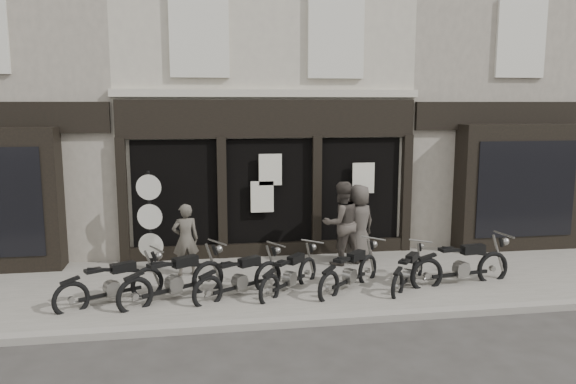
{
  "coord_description": "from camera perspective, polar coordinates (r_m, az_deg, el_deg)",
  "views": [
    {
      "loc": [
        -1.67,
        -10.38,
        3.83
      ],
      "look_at": [
        0.24,
        1.6,
        1.89
      ],
      "focal_mm": 35.0,
      "sensor_mm": 36.0,
      "label": 1
    }
  ],
  "objects": [
    {
      "name": "ground_plane",
      "position": [
        11.19,
        0.09,
        -10.95
      ],
      "size": [
        90.0,
        90.0,
        0.0
      ],
      "primitive_type": "plane",
      "color": "#2D2B28",
      "rests_on": "ground"
    },
    {
      "name": "pavement",
      "position": [
        12.01,
        -0.6,
        -9.23
      ],
      "size": [
        30.0,
        4.2,
        0.12
      ],
      "primitive_type": "cube",
      "color": "#66625A",
      "rests_on": "ground_plane"
    },
    {
      "name": "kerb",
      "position": [
        10.01,
        1.25,
        -13.02
      ],
      "size": [
        30.0,
        0.25,
        0.13
      ],
      "primitive_type": "cube",
      "color": "gray",
      "rests_on": "ground_plane"
    },
    {
      "name": "central_building",
      "position": [
        16.41,
        -3.25,
        9.93
      ],
      "size": [
        7.3,
        6.22,
        8.34
      ],
      "color": "#B7AF9C",
      "rests_on": "ground"
    },
    {
      "name": "neighbour_left",
      "position": [
        16.93,
        -25.41,
        8.92
      ],
      "size": [
        5.6,
        6.73,
        8.34
      ],
      "color": "gray",
      "rests_on": "ground"
    },
    {
      "name": "neighbour_right",
      "position": [
        18.14,
        17.44,
        9.33
      ],
      "size": [
        5.6,
        6.73,
        8.34
      ],
      "color": "gray",
      "rests_on": "ground"
    },
    {
      "name": "motorcycle_0",
      "position": [
        11.15,
        -17.44,
        -9.24
      ],
      "size": [
        1.94,
        1.28,
        1.02
      ],
      "rotation": [
        0.0,
        0.0,
        0.5
      ],
      "color": "black",
      "rests_on": "ground"
    },
    {
      "name": "motorcycle_1",
      "position": [
        11.03,
        -11.47,
        -9.04
      ],
      "size": [
        2.04,
        1.47,
        1.1
      ],
      "rotation": [
        0.0,
        0.0,
        0.56
      ],
      "color": "black",
      "rests_on": "ground"
    },
    {
      "name": "motorcycle_2",
      "position": [
        11.08,
        -4.89,
        -8.99
      ],
      "size": [
        1.88,
        1.34,
        1.01
      ],
      "rotation": [
        0.0,
        0.0,
        0.56
      ],
      "color": "black",
      "rests_on": "ground"
    },
    {
      "name": "motorcycle_3",
      "position": [
        11.32,
        0.19,
        -8.67
      ],
      "size": [
        1.53,
        1.63,
        0.96
      ],
      "rotation": [
        0.0,
        0.0,
        0.83
      ],
      "color": "black",
      "rests_on": "ground"
    },
    {
      "name": "motorcycle_4",
      "position": [
        11.48,
        6.3,
        -8.37
      ],
      "size": [
        1.71,
        1.6,
        1.01
      ],
      "rotation": [
        0.0,
        0.0,
        0.74
      ],
      "color": "black",
      "rests_on": "ground"
    },
    {
      "name": "motorcycle_5",
      "position": [
        11.83,
        12.12,
        -8.19
      ],
      "size": [
        1.36,
        1.59,
        0.91
      ],
      "rotation": [
        0.0,
        0.0,
        0.9
      ],
      "color": "black",
      "rests_on": "ground"
    },
    {
      "name": "motorcycle_6",
      "position": [
        12.25,
        17.23,
        -7.4
      ],
      "size": [
        2.31,
        0.69,
        1.11
      ],
      "rotation": [
        0.0,
        0.0,
        0.15
      ],
      "color": "black",
      "rests_on": "ground"
    },
    {
      "name": "man_left",
      "position": [
        12.35,
        -10.37,
        -4.78
      ],
      "size": [
        0.63,
        0.47,
        1.57
      ],
      "primitive_type": "imported",
      "rotation": [
        0.0,
        0.0,
        3.31
      ],
      "color": "#48433B",
      "rests_on": "pavement"
    },
    {
      "name": "man_centre",
      "position": [
        13.0,
        5.43,
        -3.16
      ],
      "size": [
        1.1,
        0.96,
        1.93
      ],
      "primitive_type": "imported",
      "rotation": [
        0.0,
        0.0,
        3.42
      ],
      "color": "#3D3731",
      "rests_on": "pavement"
    },
    {
      "name": "man_right",
      "position": [
        13.28,
        7.19,
        -3.16
      ],
      "size": [
        1.05,
        0.9,
        1.83
      ],
      "primitive_type": "imported",
      "rotation": [
        0.0,
        0.0,
        3.57
      ],
      "color": "#3D3833",
      "rests_on": "pavement"
    },
    {
      "name": "advert_sign_post",
      "position": [
        12.91,
        -13.83,
        -3.23
      ],
      "size": [
        0.56,
        0.37,
        2.34
      ],
      "rotation": [
        0.0,
        0.0,
        -0.22
      ],
      "color": "black",
      "rests_on": "ground"
    }
  ]
}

